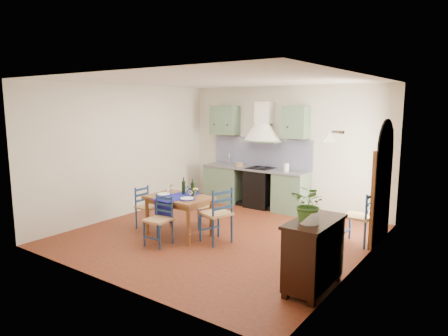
{
  "coord_description": "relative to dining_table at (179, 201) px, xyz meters",
  "views": [
    {
      "loc": [
        4.17,
        -5.75,
        2.4
      ],
      "look_at": [
        -0.14,
        0.3,
        1.2
      ],
      "focal_mm": 32.0,
      "sensor_mm": 36.0,
      "label": 1
    }
  ],
  "objects": [
    {
      "name": "chair_right",
      "position": [
        0.81,
        0.09,
        -0.14
      ],
      "size": [
        0.58,
        0.58,
        0.98
      ],
      "color": "navy",
      "rests_on": "ground"
    },
    {
      "name": "back_wall",
      "position": [
        0.15,
        2.74,
        0.4
      ],
      "size": [
        5.0,
        0.96,
        2.8
      ],
      "color": "beige",
      "rests_on": "ground"
    },
    {
      "name": "left_wall",
      "position": [
        -1.88,
        0.45,
        0.75
      ],
      "size": [
        0.04,
        5.0,
        2.8
      ],
      "primitive_type": "cube",
      "color": "beige",
      "rests_on": "ground"
    },
    {
      "name": "right_wall",
      "position": [
        3.11,
        0.73,
        0.69
      ],
      "size": [
        0.26,
        5.0,
        2.8
      ],
      "color": "beige",
      "rests_on": "ground"
    },
    {
      "name": "chair_far",
      "position": [
        -0.01,
        0.58,
        -0.22
      ],
      "size": [
        0.46,
        0.46,
        0.83
      ],
      "color": "navy",
      "rests_on": "ground"
    },
    {
      "name": "floor",
      "position": [
        0.62,
        0.45,
        -0.65
      ],
      "size": [
        5.0,
        5.0,
        0.0
      ],
      "primitive_type": "plane",
      "color": "#4B2010",
      "rests_on": "ground"
    },
    {
      "name": "sideboard",
      "position": [
        2.88,
        -0.62,
        -0.14
      ],
      "size": [
        0.5,
        1.05,
        0.94
      ],
      "color": "black",
      "rests_on": "ground"
    },
    {
      "name": "dining_table",
      "position": [
        0.0,
        0.0,
        0.0
      ],
      "size": [
        1.16,
        0.87,
        1.05
      ],
      "color": "brown",
      "rests_on": "ground"
    },
    {
      "name": "ceiling",
      "position": [
        0.62,
        0.45,
        2.16
      ],
      "size": [
        5.0,
        5.0,
        0.01
      ],
      "primitive_type": "cube",
      "color": "silver",
      "rests_on": "back_wall"
    },
    {
      "name": "potted_plant",
      "position": [
        2.88,
        -0.8,
        0.53
      ],
      "size": [
        0.49,
        0.45,
        0.48
      ],
      "primitive_type": "imported",
      "rotation": [
        0.0,
        0.0,
        -0.18
      ],
      "color": "#3B6626",
      "rests_on": "sideboard"
    },
    {
      "name": "chair_left",
      "position": [
        -0.78,
        -0.05,
        -0.23
      ],
      "size": [
        0.38,
        0.38,
        0.81
      ],
      "color": "navy",
      "rests_on": "ground"
    },
    {
      "name": "chair_near",
      "position": [
        0.07,
        -0.57,
        -0.21
      ],
      "size": [
        0.42,
        0.42,
        0.85
      ],
      "color": "navy",
      "rests_on": "ground"
    },
    {
      "name": "chair_spare",
      "position": [
        2.85,
        1.43,
        -0.17
      ],
      "size": [
        0.44,
        0.44,
        0.93
      ],
      "color": "navy",
      "rests_on": "ground"
    }
  ]
}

